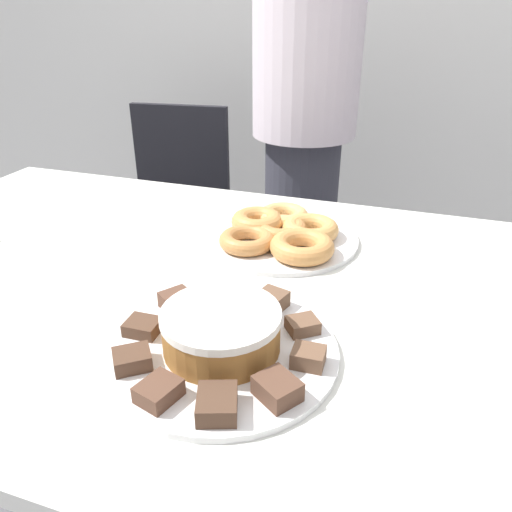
# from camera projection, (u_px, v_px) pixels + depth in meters

# --- Properties ---
(table) EXTENTS (1.76, 0.94, 0.77)m
(table) POSITION_uv_depth(u_px,v_px,m) (248.00, 327.00, 0.92)
(table) COLOR silver
(table) RESTS_ON ground_plane
(person_standing) EXTENTS (0.34, 0.34, 1.67)m
(person_standing) POSITION_uv_depth(u_px,v_px,m) (304.00, 119.00, 1.63)
(person_standing) COLOR #383842
(person_standing) RESTS_ON ground_plane
(office_chair_left) EXTENTS (0.49, 0.49, 0.87)m
(office_chair_left) POSITION_uv_depth(u_px,v_px,m) (174.00, 228.00, 2.03)
(office_chair_left) COLOR black
(office_chair_left) RESTS_ON ground_plane
(plate_cake) EXTENTS (0.34, 0.34, 0.01)m
(plate_cake) POSITION_uv_depth(u_px,v_px,m) (222.00, 350.00, 0.72)
(plate_cake) COLOR white
(plate_cake) RESTS_ON table
(plate_donuts) EXTENTS (0.33, 0.33, 0.01)m
(plate_donuts) POSITION_uv_depth(u_px,v_px,m) (279.00, 238.00, 1.06)
(plate_donuts) COLOR white
(plate_donuts) RESTS_ON table
(frosted_cake) EXTENTS (0.17, 0.17, 0.06)m
(frosted_cake) POSITION_uv_depth(u_px,v_px,m) (221.00, 330.00, 0.70)
(frosted_cake) COLOR #9E662D
(frosted_cake) RESTS_ON plate_cake
(lamington_0) EXTENTS (0.05, 0.04, 0.02)m
(lamington_0) POSITION_uv_depth(u_px,v_px,m) (143.00, 327.00, 0.74)
(lamington_0) COLOR #513828
(lamington_0) RESTS_ON plate_cake
(lamington_1) EXTENTS (0.07, 0.06, 0.02)m
(lamington_1) POSITION_uv_depth(u_px,v_px,m) (132.00, 359.00, 0.67)
(lamington_1) COLOR #513828
(lamington_1) RESTS_ON plate_cake
(lamington_2) EXTENTS (0.06, 0.06, 0.02)m
(lamington_2) POSITION_uv_depth(u_px,v_px,m) (159.00, 391.00, 0.62)
(lamington_2) COLOR brown
(lamington_2) RESTS_ON plate_cake
(lamington_3) EXTENTS (0.06, 0.07, 0.03)m
(lamington_3) POSITION_uv_depth(u_px,v_px,m) (217.00, 404.00, 0.60)
(lamington_3) COLOR #513828
(lamington_3) RESTS_ON plate_cake
(lamington_4) EXTENTS (0.07, 0.07, 0.03)m
(lamington_4) POSITION_uv_depth(u_px,v_px,m) (277.00, 389.00, 0.62)
(lamington_4) COLOR brown
(lamington_4) RESTS_ON plate_cake
(lamington_5) EXTENTS (0.05, 0.04, 0.02)m
(lamington_5) POSITION_uv_depth(u_px,v_px,m) (308.00, 357.00, 0.68)
(lamington_5) COLOR brown
(lamington_5) RESTS_ON plate_cake
(lamington_6) EXTENTS (0.06, 0.06, 0.02)m
(lamington_6) POSITION_uv_depth(u_px,v_px,m) (303.00, 325.00, 0.75)
(lamington_6) COLOR brown
(lamington_6) RESTS_ON plate_cake
(lamington_7) EXTENTS (0.06, 0.06, 0.03)m
(lamington_7) POSITION_uv_depth(u_px,v_px,m) (270.00, 301.00, 0.80)
(lamington_7) COLOR brown
(lamington_7) RESTS_ON plate_cake
(lamington_8) EXTENTS (0.06, 0.06, 0.02)m
(lamington_8) POSITION_uv_depth(u_px,v_px,m) (225.00, 296.00, 0.82)
(lamington_8) COLOR #513828
(lamington_8) RESTS_ON plate_cake
(lamington_9) EXTENTS (0.07, 0.07, 0.03)m
(lamington_9) POSITION_uv_depth(u_px,v_px,m) (179.00, 302.00, 0.80)
(lamington_9) COLOR brown
(lamington_9) RESTS_ON plate_cake
(donut_0) EXTENTS (0.11, 0.11, 0.03)m
(donut_0) POSITION_uv_depth(u_px,v_px,m) (279.00, 229.00, 1.05)
(donut_0) COLOR #C68447
(donut_0) RESTS_ON plate_donuts
(donut_1) EXTENTS (0.13, 0.13, 0.04)m
(donut_1) POSITION_uv_depth(u_px,v_px,m) (302.00, 247.00, 0.97)
(donut_1) COLOR #D18E4C
(donut_1) RESTS_ON plate_donuts
(donut_2) EXTENTS (0.12, 0.12, 0.04)m
(donut_2) POSITION_uv_depth(u_px,v_px,m) (310.00, 229.00, 1.04)
(donut_2) COLOR tan
(donut_2) RESTS_ON plate_donuts
(donut_3) EXTENTS (0.11, 0.11, 0.03)m
(donut_3) POSITION_uv_depth(u_px,v_px,m) (283.00, 216.00, 1.11)
(donut_3) COLOR #E5AD66
(donut_3) RESTS_ON plate_donuts
(donut_4) EXTENTS (0.11, 0.11, 0.04)m
(donut_4) POSITION_uv_depth(u_px,v_px,m) (257.00, 222.00, 1.08)
(donut_4) COLOR #D18E4C
(donut_4) RESTS_ON plate_donuts
(donut_5) EXTENTS (0.11, 0.11, 0.03)m
(donut_5) POSITION_uv_depth(u_px,v_px,m) (247.00, 240.00, 1.00)
(donut_5) COLOR #C68447
(donut_5) RESTS_ON plate_donuts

